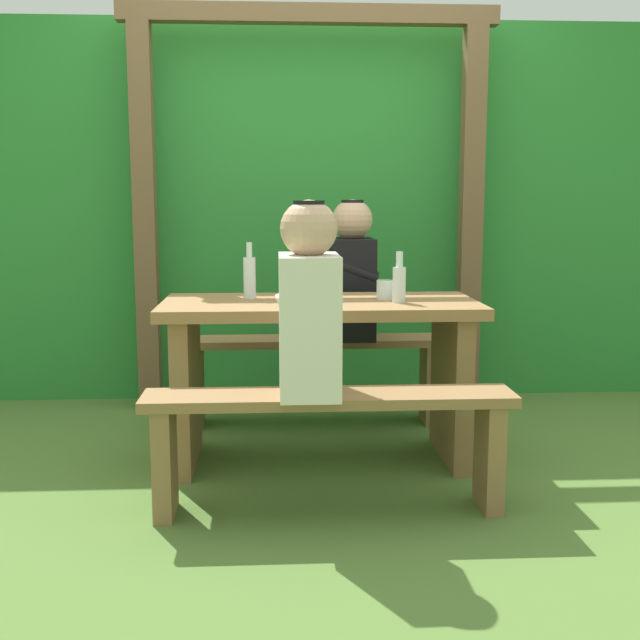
{
  "coord_description": "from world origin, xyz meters",
  "views": [
    {
      "loc": [
        -0.2,
        -3.47,
        1.19
      ],
      "look_at": [
        0.0,
        0.0,
        0.65
      ],
      "focal_mm": 44.26,
      "sensor_mm": 36.0,
      "label": 1
    }
  ],
  "objects_px": {
    "person_white_shirt": "(309,306)",
    "person_black_coat": "(352,275)",
    "cell_phone": "(327,297)",
    "bottle_right": "(399,282)",
    "bottle_left": "(250,276)",
    "bench_far": "(314,363)",
    "picnic_table": "(320,353)",
    "drinking_glass": "(385,289)",
    "bench_near": "(329,427)"
  },
  "relations": [
    {
      "from": "bench_far",
      "to": "cell_phone",
      "type": "distance_m",
      "value": 0.66
    },
    {
      "from": "bottle_left",
      "to": "cell_phone",
      "type": "bearing_deg",
      "value": -4.42
    },
    {
      "from": "person_white_shirt",
      "to": "bottle_right",
      "type": "height_order",
      "value": "person_white_shirt"
    },
    {
      "from": "bench_far",
      "to": "bottle_right",
      "type": "xyz_separation_m",
      "value": [
        0.34,
        -0.67,
        0.5
      ]
    },
    {
      "from": "bottle_left",
      "to": "cell_phone",
      "type": "relative_size",
      "value": 1.82
    },
    {
      "from": "person_black_coat",
      "to": "cell_phone",
      "type": "bearing_deg",
      "value": -107.87
    },
    {
      "from": "drinking_glass",
      "to": "picnic_table",
      "type": "bearing_deg",
      "value": -170.66
    },
    {
      "from": "bottle_right",
      "to": "cell_phone",
      "type": "relative_size",
      "value": 1.59
    },
    {
      "from": "person_black_coat",
      "to": "picnic_table",
      "type": "bearing_deg",
      "value": -108.71
    },
    {
      "from": "picnic_table",
      "to": "person_white_shirt",
      "type": "bearing_deg",
      "value": -97.19
    },
    {
      "from": "picnic_table",
      "to": "person_black_coat",
      "type": "height_order",
      "value": "person_black_coat"
    },
    {
      "from": "cell_phone",
      "to": "bottle_right",
      "type": "bearing_deg",
      "value": 2.51
    },
    {
      "from": "person_white_shirt",
      "to": "bottle_right",
      "type": "bearing_deg",
      "value": 51.27
    },
    {
      "from": "picnic_table",
      "to": "bottle_right",
      "type": "distance_m",
      "value": 0.48
    },
    {
      "from": "picnic_table",
      "to": "bottle_left",
      "type": "bearing_deg",
      "value": 160.98
    },
    {
      "from": "person_white_shirt",
      "to": "bottle_right",
      "type": "relative_size",
      "value": 3.23
    },
    {
      "from": "cell_phone",
      "to": "picnic_table",
      "type": "bearing_deg",
      "value": -84.53
    },
    {
      "from": "bench_near",
      "to": "bottle_left",
      "type": "distance_m",
      "value": 0.93
    },
    {
      "from": "person_black_coat",
      "to": "bottle_right",
      "type": "xyz_separation_m",
      "value": [
        0.14,
        -0.67,
        0.03
      ]
    },
    {
      "from": "bench_near",
      "to": "person_black_coat",
      "type": "height_order",
      "value": "person_black_coat"
    },
    {
      "from": "person_white_shirt",
      "to": "bottle_right",
      "type": "xyz_separation_m",
      "value": [
        0.42,
        0.52,
        0.03
      ]
    },
    {
      "from": "bench_near",
      "to": "person_white_shirt",
      "type": "xyz_separation_m",
      "value": [
        -0.07,
        0.0,
        0.47
      ]
    },
    {
      "from": "bench_far",
      "to": "bottle_left",
      "type": "relative_size",
      "value": 5.48
    },
    {
      "from": "person_black_coat",
      "to": "drinking_glass",
      "type": "distance_m",
      "value": 0.55
    },
    {
      "from": "bottle_right",
      "to": "cell_phone",
      "type": "xyz_separation_m",
      "value": [
        -0.31,
        0.15,
        -0.08
      ]
    },
    {
      "from": "bench_near",
      "to": "bench_far",
      "type": "distance_m",
      "value": 1.19
    },
    {
      "from": "bench_far",
      "to": "bottle_right",
      "type": "bearing_deg",
      "value": -62.93
    },
    {
      "from": "person_black_coat",
      "to": "drinking_glass",
      "type": "xyz_separation_m",
      "value": [
        0.1,
        -0.54,
        -0.02
      ]
    },
    {
      "from": "bench_near",
      "to": "cell_phone",
      "type": "xyz_separation_m",
      "value": [
        0.04,
        0.68,
        0.41
      ]
    },
    {
      "from": "person_black_coat",
      "to": "bottle_right",
      "type": "distance_m",
      "value": 0.68
    },
    {
      "from": "bench_far",
      "to": "bottle_right",
      "type": "relative_size",
      "value": 6.28
    },
    {
      "from": "bench_near",
      "to": "person_white_shirt",
      "type": "bearing_deg",
      "value": 177.47
    },
    {
      "from": "bottle_right",
      "to": "cell_phone",
      "type": "distance_m",
      "value": 0.35
    },
    {
      "from": "bottle_left",
      "to": "picnic_table",
      "type": "bearing_deg",
      "value": -19.02
    },
    {
      "from": "drinking_glass",
      "to": "bottle_right",
      "type": "relative_size",
      "value": 0.39
    },
    {
      "from": "bottle_right",
      "to": "cell_phone",
      "type": "bearing_deg",
      "value": 153.25
    },
    {
      "from": "person_white_shirt",
      "to": "person_black_coat",
      "type": "height_order",
      "value": "same"
    },
    {
      "from": "bottle_left",
      "to": "bench_far",
      "type": "bearing_deg",
      "value": 57.18
    },
    {
      "from": "bench_far",
      "to": "bench_near",
      "type": "bearing_deg",
      "value": -90.0
    },
    {
      "from": "drinking_glass",
      "to": "cell_phone",
      "type": "relative_size",
      "value": 0.61
    },
    {
      "from": "person_black_coat",
      "to": "person_white_shirt",
      "type": "bearing_deg",
      "value": -103.08
    },
    {
      "from": "bench_near",
      "to": "bottle_right",
      "type": "relative_size",
      "value": 6.28
    },
    {
      "from": "person_black_coat",
      "to": "cell_phone",
      "type": "xyz_separation_m",
      "value": [
        -0.17,
        -0.51,
        -0.05
      ]
    },
    {
      "from": "person_white_shirt",
      "to": "person_black_coat",
      "type": "relative_size",
      "value": 1.0
    },
    {
      "from": "person_white_shirt",
      "to": "bottle_left",
      "type": "xyz_separation_m",
      "value": [
        -0.24,
        0.7,
        0.04
      ]
    },
    {
      "from": "drinking_glass",
      "to": "person_black_coat",
      "type": "bearing_deg",
      "value": 100.14
    },
    {
      "from": "picnic_table",
      "to": "bench_near",
      "type": "height_order",
      "value": "picnic_table"
    },
    {
      "from": "person_white_shirt",
      "to": "bottle_left",
      "type": "relative_size",
      "value": 2.82
    },
    {
      "from": "picnic_table",
      "to": "drinking_glass",
      "type": "relative_size",
      "value": 16.3
    },
    {
      "from": "bottle_right",
      "to": "person_black_coat",
      "type": "bearing_deg",
      "value": 101.98
    }
  ]
}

